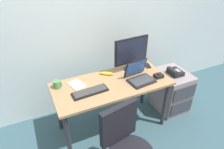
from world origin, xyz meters
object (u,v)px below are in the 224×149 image
keyboard (90,92)px  trackball_mouse (159,76)px  monitor_main (131,52)px  coffee_mug (57,84)px  file_cabinet (171,91)px  banana (107,73)px  laptop (139,76)px  paper_notepad (77,85)px  cell_phone (147,66)px  desk_phone (175,72)px

keyboard → trackball_mouse: (0.90, -0.06, 0.01)m
monitor_main → coffee_mug: bearing=179.8°
monitor_main → keyboard: size_ratio=1.16×
file_cabinet → banana: bearing=167.9°
laptop → paper_notepad: size_ratio=1.61×
laptop → cell_phone: 0.39m
monitor_main → trackball_mouse: size_ratio=4.41×
desk_phone → trackball_mouse: 0.40m
file_cabinet → banana: banana is taller
coffee_mug → cell_phone: bearing=-0.6°
file_cabinet → trackball_mouse: bearing=-161.7°
monitor_main → laptop: 0.33m
desk_phone → banana: banana is taller
cell_phone → desk_phone: bearing=-15.3°
file_cabinet → keyboard: (-1.28, -0.07, 0.44)m
laptop → trackball_mouse: bearing=-12.0°
trackball_mouse → cell_phone: (0.03, 0.31, -0.02)m
file_cabinet → coffee_mug: bearing=173.1°
desk_phone → monitor_main: size_ratio=0.41×
monitor_main → coffee_mug: size_ratio=4.91×
paper_notepad → coffee_mug: bearing=166.9°
keyboard → cell_phone: bearing=14.7°
desk_phone → monitor_main: 0.72m
coffee_mug → paper_notepad: coffee_mug is taller
cell_phone → banana: (-0.61, 0.03, 0.02)m
coffee_mug → banana: 0.63m
keyboard → cell_phone: keyboard is taller
trackball_mouse → coffee_mug: bearing=165.3°
file_cabinet → monitor_main: size_ratio=1.27×
desk_phone → laptop: (-0.63, -0.05, 0.13)m
desk_phone → monitor_main: (-0.60, 0.21, 0.34)m
file_cabinet → monitor_main: bearing=162.8°
trackball_mouse → file_cabinet: bearing=18.3°
monitor_main → laptop: bearing=-95.6°
laptop → coffee_mug: 0.99m
file_cabinet → cell_phone: size_ratio=4.33×
paper_notepad → cell_phone: 1.03m
keyboard → paper_notepad: (-0.10, 0.21, -0.01)m
trackball_mouse → laptop: bearing=168.0°
file_cabinet → trackball_mouse: size_ratio=5.59×
paper_notepad → cell_phone: paper_notepad is taller
trackball_mouse → banana: bearing=150.1°
coffee_mug → cell_phone: coffee_mug is taller
desk_phone → coffee_mug: 1.60m
file_cabinet → laptop: bearing=-173.6°
desk_phone → laptop: size_ratio=0.60×
file_cabinet → paper_notepad: (-1.38, 0.14, 0.43)m
file_cabinet → monitor_main: monitor_main is taller
trackball_mouse → monitor_main: bearing=126.3°
file_cabinet → paper_notepad: paper_notepad is taller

